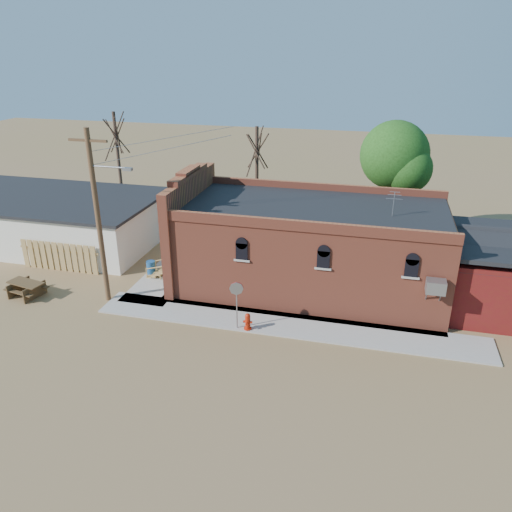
% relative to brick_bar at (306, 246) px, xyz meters
% --- Properties ---
extents(ground, '(120.00, 120.00, 0.00)m').
position_rel_brick_bar_xyz_m(ground, '(-1.64, -5.49, -2.34)').
color(ground, olive).
rests_on(ground, ground).
extents(sidewalk_south, '(19.00, 2.20, 0.08)m').
position_rel_brick_bar_xyz_m(sidewalk_south, '(-0.14, -4.59, -2.30)').
color(sidewalk_south, '#9E9991').
rests_on(sidewalk_south, ground).
extents(sidewalk_west, '(2.60, 10.00, 0.08)m').
position_rel_brick_bar_xyz_m(sidewalk_west, '(-7.94, 0.51, -2.30)').
color(sidewalk_west, '#9E9991').
rests_on(sidewalk_west, ground).
extents(brick_bar, '(16.40, 7.97, 6.30)m').
position_rel_brick_bar_xyz_m(brick_bar, '(0.00, 0.00, 0.00)').
color(brick_bar, '#AA4A33').
rests_on(brick_bar, ground).
extents(red_shed, '(5.40, 6.40, 4.30)m').
position_rel_brick_bar_xyz_m(red_shed, '(9.86, 0.01, -0.07)').
color(red_shed, maroon).
rests_on(red_shed, ground).
extents(storage_building, '(20.40, 8.40, 3.17)m').
position_rel_brick_bar_xyz_m(storage_building, '(-20.64, 2.51, -0.74)').
color(storage_building, silver).
rests_on(storage_building, ground).
extents(wood_fence, '(5.20, 0.10, 1.80)m').
position_rel_brick_bar_xyz_m(wood_fence, '(-14.44, -1.69, -1.44)').
color(wood_fence, '#A7824B').
rests_on(wood_fence, ground).
extents(utility_pole, '(3.12, 0.26, 9.00)m').
position_rel_brick_bar_xyz_m(utility_pole, '(-9.79, -4.29, 2.43)').
color(utility_pole, '#44311B').
rests_on(utility_pole, ground).
extents(tree_bare_near, '(2.80, 2.80, 7.65)m').
position_rel_brick_bar_xyz_m(tree_bare_near, '(-4.64, 7.51, 3.62)').
color(tree_bare_near, '#463228').
rests_on(tree_bare_near, ground).
extents(tree_bare_far, '(2.80, 2.80, 8.16)m').
position_rel_brick_bar_xyz_m(tree_bare_far, '(-15.64, 8.51, 4.02)').
color(tree_bare_far, '#463228').
rests_on(tree_bare_far, ground).
extents(tree_leafy, '(4.40, 4.40, 8.15)m').
position_rel_brick_bar_xyz_m(tree_leafy, '(4.36, 8.01, 3.59)').
color(tree_leafy, '#463228').
rests_on(tree_leafy, ground).
extents(fire_hydrant, '(0.48, 0.46, 0.83)m').
position_rel_brick_bar_xyz_m(fire_hydrant, '(-1.84, -5.50, -1.85)').
color(fire_hydrant, '#AD1E09').
rests_on(fire_hydrant, sidewalk_south).
extents(stop_sign, '(0.64, 0.23, 2.42)m').
position_rel_brick_bar_xyz_m(stop_sign, '(-2.36, -5.49, -0.40)').
color(stop_sign, gray).
rests_on(stop_sign, sidewalk_south).
extents(trash_barrel, '(0.55, 0.55, 0.78)m').
position_rel_brick_bar_xyz_m(trash_barrel, '(-8.94, -0.90, -1.87)').
color(trash_barrel, navy).
rests_on(trash_barrel, sidewalk_west).
extents(picnic_table, '(2.21, 1.82, 0.82)m').
position_rel_brick_bar_xyz_m(picnic_table, '(-14.28, -4.99, -1.81)').
color(picnic_table, '#4D361E').
rests_on(picnic_table, ground).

